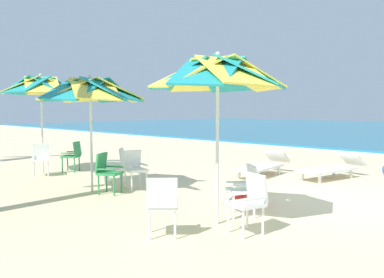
{
  "coord_description": "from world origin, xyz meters",
  "views": [
    {
      "loc": [
        3.65,
        -7.35,
        1.82
      ],
      "look_at": [
        -3.72,
        0.27,
        1.0
      ],
      "focal_mm": 37.87,
      "sensor_mm": 36.0,
      "label": 1
    }
  ],
  "objects_px": {
    "plastic_chair_0": "(245,187)",
    "plastic_chair_1": "(249,200)",
    "plastic_chair_4": "(117,164)",
    "sun_lounger_1": "(332,168)",
    "plastic_chair_7": "(73,154)",
    "plastic_chair_5": "(134,167)",
    "plastic_chair_2": "(162,202)",
    "plastic_chair_3": "(107,170)",
    "cooler_box": "(249,194)",
    "beach_umbrella_0": "(218,75)",
    "plastic_chair_6": "(41,157)",
    "sun_lounger_2": "(263,165)",
    "beach_umbrella_1": "(90,91)",
    "beach_umbrella_2": "(41,87)"
  },
  "relations": [
    {
      "from": "plastic_chair_7",
      "to": "plastic_chair_5",
      "type": "bearing_deg",
      "value": -5.69
    },
    {
      "from": "plastic_chair_5",
      "to": "sun_lounger_1",
      "type": "height_order",
      "value": "plastic_chair_5"
    },
    {
      "from": "plastic_chair_0",
      "to": "sun_lounger_2",
      "type": "distance_m",
      "value": 4.22
    },
    {
      "from": "plastic_chair_5",
      "to": "cooler_box",
      "type": "bearing_deg",
      "value": 11.77
    },
    {
      "from": "plastic_chair_4",
      "to": "beach_umbrella_2",
      "type": "bearing_deg",
      "value": -170.25
    },
    {
      "from": "cooler_box",
      "to": "plastic_chair_6",
      "type": "bearing_deg",
      "value": -168.51
    },
    {
      "from": "plastic_chair_3",
      "to": "cooler_box",
      "type": "height_order",
      "value": "plastic_chair_3"
    },
    {
      "from": "plastic_chair_5",
      "to": "plastic_chair_6",
      "type": "distance_m",
      "value": 3.27
    },
    {
      "from": "plastic_chair_2",
      "to": "plastic_chair_3",
      "type": "height_order",
      "value": "same"
    },
    {
      "from": "plastic_chair_4",
      "to": "plastic_chair_6",
      "type": "relative_size",
      "value": 1.0
    },
    {
      "from": "beach_umbrella_0",
      "to": "sun_lounger_2",
      "type": "relative_size",
      "value": 1.21
    },
    {
      "from": "cooler_box",
      "to": "beach_umbrella_2",
      "type": "bearing_deg",
      "value": -170.96
    },
    {
      "from": "plastic_chair_0",
      "to": "plastic_chair_2",
      "type": "height_order",
      "value": "same"
    },
    {
      "from": "cooler_box",
      "to": "plastic_chair_3",
      "type": "bearing_deg",
      "value": -155.44
    },
    {
      "from": "beach_umbrella_0",
      "to": "cooler_box",
      "type": "distance_m",
      "value": 2.54
    },
    {
      "from": "plastic_chair_4",
      "to": "sun_lounger_1",
      "type": "xyz_separation_m",
      "value": [
        3.32,
        4.34,
        -0.22
      ]
    },
    {
      "from": "beach_umbrella_2",
      "to": "sun_lounger_2",
      "type": "height_order",
      "value": "beach_umbrella_2"
    },
    {
      "from": "plastic_chair_5",
      "to": "beach_umbrella_1",
      "type": "bearing_deg",
      "value": -116.07
    },
    {
      "from": "sun_lounger_1",
      "to": "sun_lounger_2",
      "type": "xyz_separation_m",
      "value": [
        -1.53,
        -0.86,
        0.0
      ]
    },
    {
      "from": "beach_umbrella_1",
      "to": "cooler_box",
      "type": "xyz_separation_m",
      "value": [
        3.13,
        1.4,
        -1.97
      ]
    },
    {
      "from": "plastic_chair_4",
      "to": "plastic_chair_7",
      "type": "xyz_separation_m",
      "value": [
        -2.49,
        0.27,
        0.0
      ]
    },
    {
      "from": "plastic_chair_0",
      "to": "plastic_chair_7",
      "type": "bearing_deg",
      "value": 176.04
    },
    {
      "from": "sun_lounger_2",
      "to": "plastic_chair_1",
      "type": "bearing_deg",
      "value": -58.19
    },
    {
      "from": "beach_umbrella_2",
      "to": "sun_lounger_2",
      "type": "distance_m",
      "value": 6.41
    },
    {
      "from": "plastic_chair_3",
      "to": "plastic_chair_5",
      "type": "height_order",
      "value": "same"
    },
    {
      "from": "beach_umbrella_0",
      "to": "plastic_chair_2",
      "type": "xyz_separation_m",
      "value": [
        -0.12,
        -1.03,
        -1.81
      ]
    },
    {
      "from": "plastic_chair_3",
      "to": "plastic_chair_4",
      "type": "bearing_deg",
      "value": 133.08
    },
    {
      "from": "plastic_chair_2",
      "to": "beach_umbrella_0",
      "type": "bearing_deg",
      "value": 83.19
    },
    {
      "from": "beach_umbrella_1",
      "to": "cooler_box",
      "type": "relative_size",
      "value": 5.04
    },
    {
      "from": "beach_umbrella_2",
      "to": "sun_lounger_1",
      "type": "distance_m",
      "value": 8.06
    },
    {
      "from": "plastic_chair_3",
      "to": "plastic_chair_7",
      "type": "bearing_deg",
      "value": 162.31
    },
    {
      "from": "plastic_chair_0",
      "to": "plastic_chair_1",
      "type": "relative_size",
      "value": 1.0
    },
    {
      "from": "plastic_chair_3",
      "to": "sun_lounger_2",
      "type": "height_order",
      "value": "plastic_chair_3"
    },
    {
      "from": "beach_umbrella_1",
      "to": "beach_umbrella_2",
      "type": "distance_m",
      "value": 3.16
    },
    {
      "from": "plastic_chair_0",
      "to": "plastic_chair_1",
      "type": "bearing_deg",
      "value": -49.55
    },
    {
      "from": "plastic_chair_2",
      "to": "cooler_box",
      "type": "xyz_separation_m",
      "value": [
        -0.26,
        2.4,
        -0.3
      ]
    },
    {
      "from": "beach_umbrella_1",
      "to": "plastic_chair_5",
      "type": "xyz_separation_m",
      "value": [
        0.41,
        0.84,
        -1.67
      ]
    },
    {
      "from": "plastic_chair_1",
      "to": "sun_lounger_1",
      "type": "xyz_separation_m",
      "value": [
        -1.17,
        5.22,
        -0.22
      ]
    },
    {
      "from": "plastic_chair_6",
      "to": "plastic_chair_7",
      "type": "bearing_deg",
      "value": 91.57
    },
    {
      "from": "plastic_chair_0",
      "to": "plastic_chair_2",
      "type": "relative_size",
      "value": 1.0
    },
    {
      "from": "plastic_chair_7",
      "to": "sun_lounger_1",
      "type": "relative_size",
      "value": 0.39
    },
    {
      "from": "plastic_chair_5",
      "to": "sun_lounger_2",
      "type": "bearing_deg",
      "value": 73.59
    },
    {
      "from": "sun_lounger_1",
      "to": "plastic_chair_6",
      "type": "bearing_deg",
      "value": -139.0
    },
    {
      "from": "beach_umbrella_1",
      "to": "plastic_chair_3",
      "type": "relative_size",
      "value": 2.91
    },
    {
      "from": "plastic_chair_7",
      "to": "beach_umbrella_2",
      "type": "bearing_deg",
      "value": -111.66
    },
    {
      "from": "plastic_chair_6",
      "to": "sun_lounger_2",
      "type": "distance_m",
      "value": 5.96
    },
    {
      "from": "beach_umbrella_0",
      "to": "plastic_chair_0",
      "type": "bearing_deg",
      "value": 87.23
    },
    {
      "from": "plastic_chair_1",
      "to": "sun_lounger_1",
      "type": "relative_size",
      "value": 0.39
    },
    {
      "from": "beach_umbrella_0",
      "to": "plastic_chair_1",
      "type": "bearing_deg",
      "value": -3.38
    },
    {
      "from": "plastic_chair_1",
      "to": "plastic_chair_3",
      "type": "relative_size",
      "value": 1.0
    }
  ]
}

